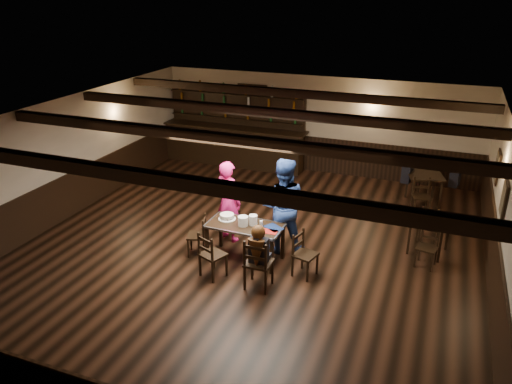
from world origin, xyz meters
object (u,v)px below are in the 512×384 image
(chair_near_left, at_px, (210,252))
(chair_near_right, at_px, (257,261))
(bar_counter, at_px, (234,140))
(man_blue, at_px, (283,205))
(woman_pink, at_px, (228,201))
(dining_table, at_px, (245,229))
(cake, at_px, (227,217))

(chair_near_left, bearing_deg, chair_near_right, -2.99)
(chair_near_left, xyz_separation_m, bar_counter, (-2.10, 5.96, 0.21))
(chair_near_right, bearing_deg, chair_near_left, 177.01)
(man_blue, bearing_deg, bar_counter, -70.95)
(man_blue, bearing_deg, woman_pink, -16.27)
(dining_table, relative_size, man_blue, 0.75)
(woman_pink, xyz_separation_m, man_blue, (1.19, -0.03, 0.11))
(cake, bearing_deg, woman_pink, 112.06)
(chair_near_right, height_order, woman_pink, woman_pink)
(cake, distance_m, bar_counter, 5.41)
(chair_near_left, height_order, woman_pink, woman_pink)
(man_blue, relative_size, bar_counter, 0.44)
(bar_counter, bearing_deg, man_blue, -56.37)
(dining_table, xyz_separation_m, cake, (-0.42, 0.10, 0.14))
(cake, bearing_deg, bar_counter, 112.00)
(cake, height_order, bar_counter, bar_counter)
(woman_pink, bearing_deg, chair_near_right, 147.50)
(woman_pink, distance_m, bar_counter, 4.80)
(dining_table, bearing_deg, woman_pink, 133.90)
(chair_near_right, xyz_separation_m, bar_counter, (-3.03, 6.00, 0.16))
(chair_near_left, height_order, cake, chair_near_left)
(dining_table, height_order, man_blue, man_blue)
(chair_near_right, distance_m, bar_counter, 6.73)
(dining_table, xyz_separation_m, woman_pink, (-0.65, 0.67, 0.20))
(dining_table, height_order, woman_pink, woman_pink)
(dining_table, bearing_deg, chair_near_right, -56.29)
(woman_pink, distance_m, man_blue, 1.19)
(chair_near_left, distance_m, chair_near_right, 0.94)
(chair_near_left, xyz_separation_m, woman_pink, (-0.30, 1.51, 0.34))
(man_blue, bearing_deg, dining_table, 35.27)
(woman_pink, relative_size, bar_counter, 0.39)
(woman_pink, distance_m, cake, 0.62)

